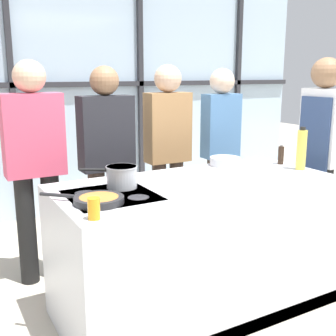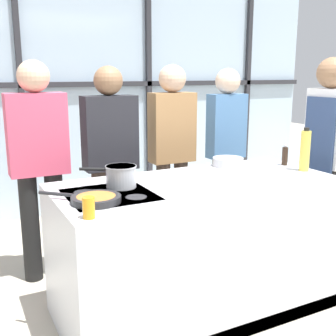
{
  "view_description": "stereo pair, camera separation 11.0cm",
  "coord_description": "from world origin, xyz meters",
  "px_view_note": "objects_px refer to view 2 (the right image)",
  "views": [
    {
      "loc": [
        -1.56,
        -2.33,
        1.66
      ],
      "look_at": [
        -0.2,
        0.1,
        1.04
      ],
      "focal_mm": 45.0,
      "sensor_mm": 36.0,
      "label": 1
    },
    {
      "loc": [
        -1.46,
        -2.38,
        1.66
      ],
      "look_at": [
        -0.2,
        0.1,
        1.04
      ],
      "focal_mm": 45.0,
      "sensor_mm": 36.0,
      "label": 2
    }
  ],
  "objects_px": {
    "chef": "(326,147)",
    "spectator_center_left": "(110,155)",
    "oil_bottle": "(305,150)",
    "spectator_far_right": "(226,142)",
    "saucepan": "(121,176)",
    "white_plate": "(285,183)",
    "juice_glass_near": "(89,208)",
    "pepper_grinder": "(285,156)",
    "spectator_center_right": "(172,147)",
    "spectator_far_left": "(39,159)",
    "frying_pan": "(95,199)",
    "mixing_bowl": "(228,161)"
  },
  "relations": [
    {
      "from": "spectator_far_right",
      "to": "pepper_grinder",
      "type": "distance_m",
      "value": 0.82
    },
    {
      "from": "spectator_far_left",
      "to": "juice_glass_near",
      "type": "xyz_separation_m",
      "value": [
        0.0,
        -1.35,
        -0.01
      ]
    },
    {
      "from": "spectator_center_left",
      "to": "oil_bottle",
      "type": "distance_m",
      "value": 1.58
    },
    {
      "from": "spectator_center_left",
      "to": "pepper_grinder",
      "type": "distance_m",
      "value": 1.45
    },
    {
      "from": "spectator_center_left",
      "to": "frying_pan",
      "type": "relative_size",
      "value": 4.09
    },
    {
      "from": "oil_bottle",
      "to": "spectator_far_right",
      "type": "bearing_deg",
      "value": 89.95
    },
    {
      "from": "juice_glass_near",
      "to": "white_plate",
      "type": "bearing_deg",
      "value": 2.58
    },
    {
      "from": "pepper_grinder",
      "to": "mixing_bowl",
      "type": "bearing_deg",
      "value": 156.82
    },
    {
      "from": "chef",
      "to": "mixing_bowl",
      "type": "distance_m",
      "value": 0.86
    },
    {
      "from": "spectator_far_left",
      "to": "white_plate",
      "type": "distance_m",
      "value": 1.88
    },
    {
      "from": "spectator_center_right",
      "to": "saucepan",
      "type": "distance_m",
      "value": 1.19
    },
    {
      "from": "spectator_far_right",
      "to": "juice_glass_near",
      "type": "xyz_separation_m",
      "value": [
        -1.78,
        -1.35,
        -0.02
      ]
    },
    {
      "from": "chef",
      "to": "spectator_center_right",
      "type": "xyz_separation_m",
      "value": [
        -0.99,
        0.87,
        -0.06
      ]
    },
    {
      "from": "spectator_far_right",
      "to": "saucepan",
      "type": "bearing_deg",
      "value": 31.01
    },
    {
      "from": "chef",
      "to": "frying_pan",
      "type": "relative_size",
      "value": 4.25
    },
    {
      "from": "spectator_far_right",
      "to": "frying_pan",
      "type": "distance_m",
      "value": 2.0
    },
    {
      "from": "spectator_center_right",
      "to": "spectator_far_right",
      "type": "xyz_separation_m",
      "value": [
        0.59,
        0.0,
        -0.0
      ]
    },
    {
      "from": "white_plate",
      "to": "pepper_grinder",
      "type": "xyz_separation_m",
      "value": [
        0.42,
        0.47,
        0.07
      ]
    },
    {
      "from": "spectator_far_left",
      "to": "saucepan",
      "type": "bearing_deg",
      "value": 113.08
    },
    {
      "from": "spectator_far_left",
      "to": "juice_glass_near",
      "type": "bearing_deg",
      "value": 90.04
    },
    {
      "from": "spectator_center_right",
      "to": "spectator_far_right",
      "type": "height_order",
      "value": "spectator_center_right"
    },
    {
      "from": "spectator_far_left",
      "to": "oil_bottle",
      "type": "height_order",
      "value": "spectator_far_left"
    },
    {
      "from": "spectator_far_left",
      "to": "juice_glass_near",
      "type": "distance_m",
      "value": 1.35
    },
    {
      "from": "spectator_center_left",
      "to": "pepper_grinder",
      "type": "bearing_deg",
      "value": 145.73
    },
    {
      "from": "chef",
      "to": "pepper_grinder",
      "type": "bearing_deg",
      "value": 81.52
    },
    {
      "from": "chef",
      "to": "spectator_center_left",
      "type": "bearing_deg",
      "value": 61.15
    },
    {
      "from": "mixing_bowl",
      "to": "frying_pan",
      "type": "bearing_deg",
      "value": -159.62
    },
    {
      "from": "spectator_far_left",
      "to": "white_plate",
      "type": "xyz_separation_m",
      "value": [
        1.37,
        -1.29,
        -0.06
      ]
    },
    {
      "from": "pepper_grinder",
      "to": "spectator_center_right",
      "type": "bearing_deg",
      "value": 126.47
    },
    {
      "from": "spectator_far_left",
      "to": "pepper_grinder",
      "type": "xyz_separation_m",
      "value": [
        1.79,
        -0.82,
        0.01
      ]
    },
    {
      "from": "pepper_grinder",
      "to": "juice_glass_near",
      "type": "bearing_deg",
      "value": -163.51
    },
    {
      "from": "chef",
      "to": "spectator_far_right",
      "type": "relative_size",
      "value": 1.05
    },
    {
      "from": "saucepan",
      "to": "spectator_center_left",
      "type": "bearing_deg",
      "value": 74.87
    },
    {
      "from": "spectator_center_left",
      "to": "spectator_center_right",
      "type": "distance_m",
      "value": 0.6
    },
    {
      "from": "chef",
      "to": "oil_bottle",
      "type": "xyz_separation_m",
      "value": [
        -0.4,
        -0.17,
        0.03
      ]
    },
    {
      "from": "mixing_bowl",
      "to": "pepper_grinder",
      "type": "relative_size",
      "value": 1.41
    },
    {
      "from": "spectator_center_right",
      "to": "saucepan",
      "type": "bearing_deg",
      "value": 45.97
    },
    {
      "from": "chef",
      "to": "saucepan",
      "type": "xyz_separation_m",
      "value": [
        -1.82,
        0.02,
        -0.05
      ]
    },
    {
      "from": "spectator_center_left",
      "to": "oil_bottle",
      "type": "relative_size",
      "value": 5.2
    },
    {
      "from": "spectator_center_right",
      "to": "oil_bottle",
      "type": "height_order",
      "value": "spectator_center_right"
    },
    {
      "from": "spectator_center_right",
      "to": "pepper_grinder",
      "type": "xyz_separation_m",
      "value": [
        0.6,
        -0.82,
        0.01
      ]
    },
    {
      "from": "spectator_center_right",
      "to": "oil_bottle",
      "type": "distance_m",
      "value": 1.2
    },
    {
      "from": "spectator_far_left",
      "to": "spectator_center_left",
      "type": "height_order",
      "value": "spectator_far_left"
    },
    {
      "from": "saucepan",
      "to": "white_plate",
      "type": "relative_size",
      "value": 1.23
    },
    {
      "from": "chef",
      "to": "juice_glass_near",
      "type": "relative_size",
      "value": 15.82
    },
    {
      "from": "juice_glass_near",
      "to": "spectator_center_right",
      "type": "bearing_deg",
      "value": 48.58
    },
    {
      "from": "spectator_center_right",
      "to": "frying_pan",
      "type": "height_order",
      "value": "spectator_center_right"
    },
    {
      "from": "white_plate",
      "to": "juice_glass_near",
      "type": "xyz_separation_m",
      "value": [
        -1.37,
        -0.06,
        0.05
      ]
    },
    {
      "from": "frying_pan",
      "to": "white_plate",
      "type": "distance_m",
      "value": 1.28
    },
    {
      "from": "spectator_far_right",
      "to": "saucepan",
      "type": "distance_m",
      "value": 1.66
    }
  ]
}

